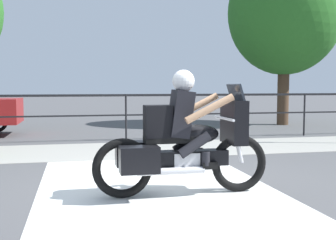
{
  "coord_description": "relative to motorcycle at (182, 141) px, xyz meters",
  "views": [
    {
      "loc": [
        -1.27,
        -5.83,
        1.43
      ],
      "look_at": [
        0.08,
        0.3,
        0.92
      ],
      "focal_mm": 45.0,
      "sensor_mm": 36.0,
      "label": 1
    }
  ],
  "objects": [
    {
      "name": "crosswalk_band",
      "position": [
        -0.27,
        0.37,
        -0.71
      ],
      "size": [
        3.2,
        6.0,
        0.01
      ],
      "primitive_type": "cube",
      "color": "silver",
      "rests_on": "ground"
    },
    {
      "name": "sidewalk_band",
      "position": [
        -0.07,
        3.97,
        -0.71
      ],
      "size": [
        44.0,
        2.4,
        0.01
      ],
      "primitive_type": "cube",
      "color": "#99968E",
      "rests_on": "ground"
    },
    {
      "name": "ground_plane",
      "position": [
        -0.07,
        0.57,
        -0.71
      ],
      "size": [
        120.0,
        120.0,
        0.0
      ],
      "primitive_type": "plane",
      "color": "#4C4C4F"
    },
    {
      "name": "fence_railing",
      "position": [
        -0.07,
        5.59,
        0.24
      ],
      "size": [
        36.0,
        0.05,
        1.21
      ],
      "color": "black",
      "rests_on": "ground"
    },
    {
      "name": "tree_behind_sign",
      "position": [
        6.04,
        8.79,
        3.32
      ],
      "size": [
        4.07,
        4.07,
        6.29
      ],
      "color": "#473323",
      "rests_on": "ground"
    },
    {
      "name": "motorcycle",
      "position": [
        0.0,
        0.0,
        0.0
      ],
      "size": [
        2.34,
        0.76,
        1.63
      ],
      "rotation": [
        0.0,
        0.0,
        0.05
      ],
      "color": "black",
      "rests_on": "ground"
    }
  ]
}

